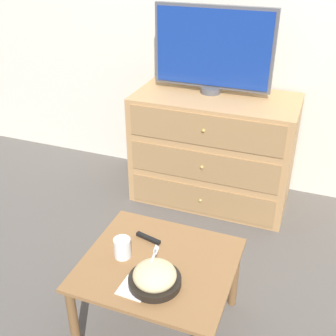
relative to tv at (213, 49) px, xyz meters
name	(u,v)px	position (x,y,z in m)	size (l,w,h in m)	color
ground_plane	(238,179)	(0.20, 0.26, -1.11)	(12.00, 12.00, 0.00)	#56514C
wall_back	(254,14)	(0.20, 0.28, 0.19)	(12.00, 0.05, 2.60)	silver
dresser	(213,149)	(0.06, -0.06, -0.70)	(1.12, 0.58, 0.81)	tan
tv	(213,49)	(0.00, 0.00, 0.00)	(0.81, 0.14, 0.58)	#515156
coffee_table	(159,273)	(0.14, -1.35, -0.74)	(0.71, 0.64, 0.43)	olive
takeout_bowl	(155,277)	(0.18, -1.48, -0.64)	(0.24, 0.24, 0.18)	black
drink_cup	(122,249)	(-0.04, -1.36, -0.63)	(0.08, 0.08, 0.10)	beige
napkin	(134,288)	(0.10, -1.54, -0.68)	(0.13, 0.13, 0.00)	white
remote_control	(148,238)	(0.03, -1.21, -0.67)	(0.14, 0.05, 0.02)	black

